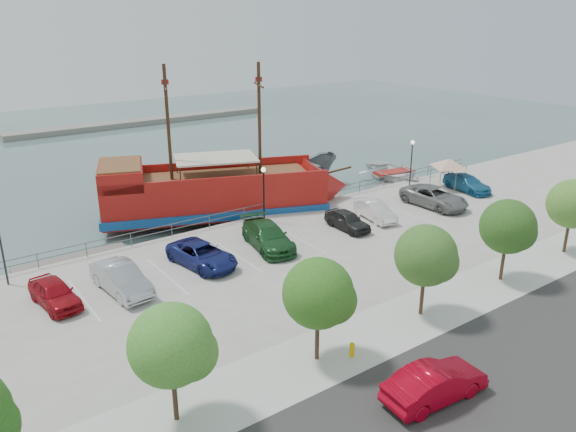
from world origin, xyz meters
TOP-DOWN VIEW (x-y plane):
  - ground at (0.00, 0.00)m, footprint 160.00×160.00m
  - street at (0.00, -16.00)m, footprint 100.00×8.00m
  - sidewalk at (0.00, -10.00)m, footprint 100.00×4.00m
  - seawall_railing at (0.00, 7.80)m, footprint 50.00×0.06m
  - far_shore at (10.00, 55.00)m, footprint 40.00×3.00m
  - pirate_ship at (-0.05, 11.10)m, footprint 20.94×12.45m
  - patrol_boat at (10.09, 13.91)m, footprint 7.46×3.95m
  - speedboat at (18.12, 10.50)m, footprint 6.53×8.23m
  - dock_west at (-13.60, 9.20)m, footprint 7.51×2.17m
  - dock_mid at (6.97, 9.20)m, footprint 7.91×3.48m
  - dock_east at (16.96, 9.20)m, footprint 7.75×4.07m
  - canopy_tent at (18.37, 4.13)m, footprint 4.72×4.72m
  - street_sedan at (-5.85, -15.04)m, footprint 4.79×2.00m
  - fire_hydrant at (-6.57, -10.80)m, footprint 0.26×0.26m
  - lamp_post_left at (-18.00, 6.50)m, footprint 0.36×0.36m
  - lamp_post_mid at (0.00, 6.50)m, footprint 0.36×0.36m
  - lamp_post_right at (16.00, 6.50)m, footprint 0.36×0.36m
  - tree_b at (-14.85, -10.07)m, footprint 3.30×3.20m
  - tree_c at (-7.85, -10.07)m, footprint 3.30×3.20m
  - tree_d at (-0.85, -10.07)m, footprint 3.30×3.20m
  - tree_e at (6.15, -10.07)m, footprint 3.30×3.20m
  - tree_f at (13.15, -10.07)m, footprint 3.30×3.20m
  - parked_car_a at (-16.37, 2.31)m, footprint 2.24×4.44m
  - parked_car_b at (-12.87, 1.69)m, footprint 2.23×5.13m
  - parked_car_c at (-7.49, 2.23)m, footprint 3.20×5.53m
  - parked_car_d at (-2.53, 2.20)m, footprint 3.35×5.96m
  - parked_car_e at (4.13, 1.67)m, footprint 1.76×4.08m
  - parked_car_f at (7.23, 1.95)m, footprint 2.24×4.39m
  - parked_car_g at (13.35, 1.41)m, footprint 2.80×5.88m
  - parked_car_h at (19.11, 2.56)m, footprint 2.61×5.08m

SIDE VIEW (x-z plane):
  - ground at x=0.00m, z-range -1.00..-1.00m
  - dock_east at x=16.96m, z-range -1.00..-0.57m
  - dock_west at x=-13.60m, z-range -1.00..-0.57m
  - dock_mid at x=6.97m, z-range -1.00..-0.56m
  - far_shore at x=10.00m, z-range -1.00..-0.20m
  - speedboat at x=18.12m, z-range -1.00..0.53m
  - street at x=0.00m, z-range -0.01..0.03m
  - sidewalk at x=0.00m, z-range -0.01..0.04m
  - patrol_boat at x=10.09m, z-range -1.00..1.74m
  - fire_hydrant at x=-6.57m, z-range 0.03..0.79m
  - seawall_railing at x=0.00m, z-range 0.03..1.03m
  - parked_car_e at x=4.13m, z-range 0.00..1.37m
  - parked_car_f at x=7.23m, z-range 0.00..1.38m
  - parked_car_h at x=19.11m, z-range 0.00..1.41m
  - parked_car_c at x=-7.49m, z-range 0.00..1.45m
  - parked_car_a at x=-16.37m, z-range 0.00..1.45m
  - street_sedan at x=-5.85m, z-range 0.00..1.54m
  - parked_car_g at x=13.35m, z-range 0.00..1.62m
  - parked_car_d at x=-2.53m, z-range 0.00..1.63m
  - parked_car_b at x=-12.87m, z-range 0.00..1.64m
  - pirate_ship at x=-0.05m, z-range -5.33..7.70m
  - canopy_tent at x=18.37m, z-range 1.17..4.32m
  - lamp_post_left at x=-18.00m, z-range 0.80..5.08m
  - lamp_post_mid at x=0.00m, z-range 0.80..5.08m
  - lamp_post_right at x=16.00m, z-range 0.80..5.08m
  - tree_b at x=-14.85m, z-range 0.80..5.80m
  - tree_c at x=-7.85m, z-range 0.80..5.80m
  - tree_d at x=-0.85m, z-range 0.80..5.80m
  - tree_e at x=6.15m, z-range 0.80..5.80m
  - tree_f at x=13.15m, z-range 0.80..5.80m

